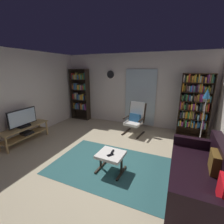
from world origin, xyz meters
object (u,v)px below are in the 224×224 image
(tv_stand, at_px, (25,132))
(ottoman, at_px, (111,156))
(bookshelf_near_tv, at_px, (80,93))
(tv_remote, at_px, (112,152))
(television, at_px, (23,119))
(leather_sofa, at_px, (202,176))
(floor_lamp_by_shelf, at_px, (206,102))
(cell_phone, at_px, (110,155))
(wall_clock, at_px, (111,74))
(lounge_armchair, at_px, (135,117))
(bookshelf_near_sofa, at_px, (194,104))

(tv_stand, xyz_separation_m, ottoman, (2.79, -0.23, 0.02))
(tv_stand, distance_m, bookshelf_near_tv, 2.65)
(tv_remote, bearing_deg, tv_stand, 170.89)
(television, bearing_deg, leather_sofa, -1.42)
(television, relative_size, floor_lamp_by_shelf, 0.53)
(bookshelf_near_tv, bearing_deg, tv_stand, -94.45)
(tv_remote, height_order, cell_phone, tv_remote)
(floor_lamp_by_shelf, bearing_deg, wall_clock, 161.62)
(ottoman, relative_size, tv_remote, 3.75)
(tv_remote, xyz_separation_m, floor_lamp_by_shelf, (1.77, 1.83, 0.83))
(tv_stand, xyz_separation_m, bookshelf_near_tv, (0.20, 2.52, 0.77))
(lounge_armchair, xyz_separation_m, floor_lamp_by_shelf, (1.86, -0.25, 0.72))
(lounge_armchair, bearing_deg, tv_remote, -87.51)
(tv_remote, bearing_deg, lounge_armchair, 86.81)
(bookshelf_near_sofa, xyz_separation_m, ottoman, (-1.61, -2.69, -0.69))
(cell_phone, height_order, floor_lamp_by_shelf, floor_lamp_by_shelf)
(ottoman, bearing_deg, tv_stand, 175.21)
(tv_stand, xyz_separation_m, cell_phone, (2.82, -0.30, 0.10))
(tv_remote, bearing_deg, cell_phone, -90.40)
(bookshelf_near_sofa, distance_m, wall_clock, 3.03)
(bookshelf_near_tv, relative_size, floor_lamp_by_shelf, 1.29)
(tv_stand, distance_m, cell_phone, 2.83)
(ottoman, xyz_separation_m, cell_phone, (0.02, -0.06, 0.08))
(television, height_order, floor_lamp_by_shelf, floor_lamp_by_shelf)
(cell_phone, xyz_separation_m, wall_clock, (-1.32, 2.98, 1.44))
(bookshelf_near_tv, height_order, floor_lamp_by_shelf, bookshelf_near_tv)
(leather_sofa, relative_size, cell_phone, 13.63)
(ottoman, xyz_separation_m, tv_remote, (0.01, 0.07, 0.08))
(bookshelf_near_tv, relative_size, wall_clock, 7.06)
(floor_lamp_by_shelf, height_order, wall_clock, wall_clock)
(television, relative_size, cell_phone, 6.03)
(cell_phone, bearing_deg, bookshelf_near_sofa, 93.52)
(bookshelf_near_tv, distance_m, cell_phone, 3.91)
(bookshelf_near_sofa, distance_m, leather_sofa, 2.67)
(television, bearing_deg, tv_stand, 103.98)
(bookshelf_near_sofa, bearing_deg, tv_remote, -121.36)
(leather_sofa, height_order, cell_phone, leather_sofa)
(tv_remote, distance_m, cell_phone, 0.13)
(floor_lamp_by_shelf, bearing_deg, leather_sofa, -94.25)
(television, height_order, leather_sofa, television)
(tv_stand, height_order, bookshelf_near_tv, bookshelf_near_tv)
(bookshelf_near_sofa, xyz_separation_m, wall_clock, (-2.91, 0.23, 0.82))
(bookshelf_near_sofa, height_order, leather_sofa, bookshelf_near_sofa)
(bookshelf_near_tv, bearing_deg, bookshelf_near_sofa, -0.95)
(wall_clock, bearing_deg, floor_lamp_by_shelf, -18.38)
(television, xyz_separation_m, wall_clock, (1.49, 2.69, 1.14))
(wall_clock, bearing_deg, bookshelf_near_tv, -173.11)
(leather_sofa, xyz_separation_m, cell_phone, (-1.63, -0.18, 0.12))
(television, xyz_separation_m, floor_lamp_by_shelf, (4.57, 1.67, 0.54))
(lounge_armchair, height_order, floor_lamp_by_shelf, floor_lamp_by_shelf)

